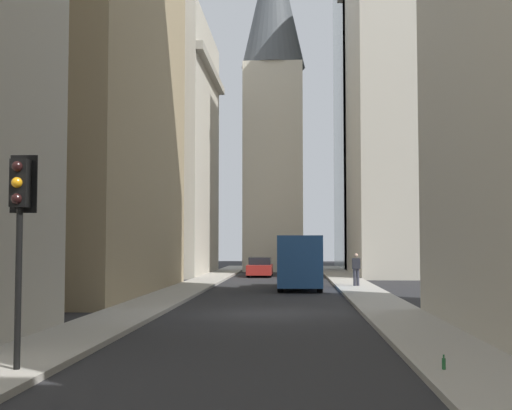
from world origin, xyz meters
TOP-DOWN VIEW (x-y plane):
  - ground_plane at (0.00, 0.00)m, footprint 135.00×135.00m
  - sidewalk_right at (0.00, 4.50)m, footprint 90.00×2.20m
  - sidewalk_left at (0.00, -4.50)m, footprint 90.00×2.20m
  - building_left_far at (28.74, -10.59)m, footprint 15.27×10.50m
  - building_right_far at (28.41, 10.59)m, footprint 14.33×10.50m
  - building_right_midfar at (8.33, 10.60)m, footprint 16.88×10.00m
  - church_spire at (35.57, 0.70)m, footprint 5.69×5.69m
  - delivery_truck at (12.31, -1.40)m, footprint 6.46×2.25m
  - sedan_red at (25.64, 1.40)m, footprint 4.30×1.78m
  - traffic_light_foreground at (-11.41, 4.01)m, footprint 0.43×0.52m
  - pedestrian at (13.17, -4.49)m, footprint 0.26×0.44m
  - discarded_bottle at (-10.97, -3.86)m, footprint 0.07×0.07m

SIDE VIEW (x-z plane):
  - ground_plane at x=0.00m, z-range 0.00..0.00m
  - sidewalk_right at x=0.00m, z-range 0.00..0.14m
  - sidewalk_left at x=0.00m, z-range 0.00..0.14m
  - discarded_bottle at x=-10.97m, z-range 0.11..0.38m
  - sedan_red at x=25.64m, z-range -0.04..1.37m
  - pedestrian at x=13.17m, z-range 0.22..1.99m
  - delivery_truck at x=12.31m, z-range 0.04..2.88m
  - traffic_light_foreground at x=-11.41m, z-range 1.08..5.07m
  - building_right_far at x=28.41m, z-range 0.01..19.64m
  - building_right_midfar at x=8.33m, z-range 0.00..19.90m
  - building_left_far at x=28.74m, z-range 0.01..28.46m
  - church_spire at x=35.57m, z-range 0.72..31.59m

